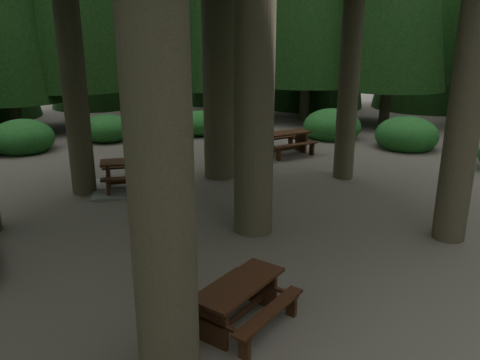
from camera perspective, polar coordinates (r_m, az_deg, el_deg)
ground at (r=9.93m, az=-1.51°, el=-7.46°), size 80.00×80.00×0.00m
picnic_table_c at (r=13.64m, az=-12.63°, el=0.23°), size 2.90×2.66×0.80m
picnic_table_d at (r=17.20m, az=5.51°, el=4.92°), size 1.94×1.59×0.82m
picnic_table_e at (r=7.09m, az=-0.01°, el=-14.03°), size 1.91×1.73×0.68m
shrub_ring at (r=10.72m, az=-0.53°, el=-3.27°), size 23.86×24.64×1.49m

